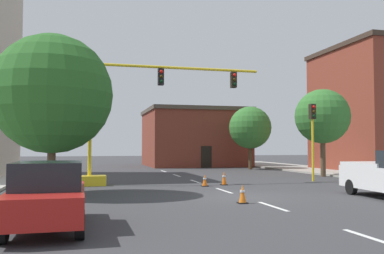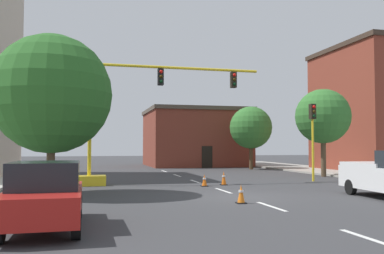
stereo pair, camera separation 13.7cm
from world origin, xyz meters
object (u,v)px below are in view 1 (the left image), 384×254
at_px(tree_right_far, 250,128).
at_px(traffic_cone_roadside_b, 205,180).
at_px(tree_left_near, 52,94).
at_px(sedan_red_near_left, 48,194).
at_px(traffic_cone_roadside_c, 224,178).
at_px(traffic_cone_roadside_a, 243,194).
at_px(tree_right_mid, 322,117).
at_px(traffic_signal_gantry, 117,143).
at_px(traffic_light_pole_right, 313,124).

xyz_separation_m(tree_right_far, traffic_cone_roadside_b, (-8.80, -15.17, -3.62)).
distance_m(tree_left_near, sedan_red_near_left, 8.68).
bearing_deg(sedan_red_near_left, traffic_cone_roadside_c, 51.56).
relative_size(sedan_red_near_left, traffic_cone_roadside_a, 6.28).
xyz_separation_m(tree_right_far, tree_left_near, (-16.51, -17.43, 0.56)).
distance_m(tree_right_mid, traffic_cone_roadside_a, 16.41).
bearing_deg(tree_right_mid, tree_right_far, 97.93).
distance_m(traffic_cone_roadside_b, traffic_cone_roadside_c, 1.34).
height_order(tree_right_far, tree_left_near, tree_left_near).
distance_m(tree_left_near, traffic_cone_roadside_c, 10.23).
bearing_deg(traffic_cone_roadside_a, traffic_cone_roadside_c, 76.78).
height_order(tree_right_far, traffic_cone_roadside_a, tree_right_far).
height_order(traffic_signal_gantry, tree_left_near, tree_left_near).
bearing_deg(tree_left_near, traffic_light_pole_right, 14.10).
xyz_separation_m(traffic_signal_gantry, traffic_cone_roadside_a, (4.10, -8.79, -1.99)).
relative_size(traffic_signal_gantry, traffic_light_pole_right, 2.25).
distance_m(sedan_red_near_left, traffic_cone_roadside_b, 12.43).
height_order(traffic_light_pole_right, tree_right_mid, tree_right_mid).
xyz_separation_m(traffic_light_pole_right, tree_left_near, (-15.14, -3.80, 0.96)).
bearing_deg(tree_right_mid, tree_left_near, -158.07).
bearing_deg(tree_right_mid, traffic_signal_gantry, -168.45).
height_order(traffic_light_pole_right, tree_right_far, tree_right_far).
bearing_deg(tree_right_far, traffic_cone_roadside_b, -120.10).
height_order(traffic_light_pole_right, tree_left_near, tree_left_near).
bearing_deg(traffic_signal_gantry, traffic_cone_roadside_a, -65.00).
distance_m(traffic_light_pole_right, tree_right_far, 13.70).
distance_m(traffic_cone_roadside_a, traffic_cone_roadside_b, 6.86).
distance_m(tree_left_near, traffic_cone_roadside_b, 9.05).
height_order(traffic_light_pole_right, traffic_cone_roadside_b, traffic_light_pole_right).
bearing_deg(sedan_red_near_left, tree_right_mid, 40.98).
distance_m(traffic_light_pole_right, tree_left_near, 15.64).
relative_size(tree_right_mid, sedan_red_near_left, 1.39).
bearing_deg(traffic_cone_roadside_b, tree_right_far, 59.90).
relative_size(traffic_light_pole_right, traffic_cone_roadside_b, 7.38).
height_order(tree_right_mid, sedan_red_near_left, tree_right_mid).
relative_size(traffic_light_pole_right, tree_right_mid, 0.76).
distance_m(tree_right_mid, sedan_red_near_left, 23.28).
height_order(traffic_light_pole_right, traffic_cone_roadside_a, traffic_light_pole_right).
distance_m(tree_right_far, traffic_cone_roadside_c, 16.90).
bearing_deg(traffic_cone_roadside_a, traffic_cone_roadside_b, 86.11).
distance_m(traffic_cone_roadside_a, traffic_cone_roadside_c, 7.51).
bearing_deg(traffic_light_pole_right, traffic_signal_gantry, 178.11).
xyz_separation_m(traffic_signal_gantry, tree_right_mid, (14.78, 3.02, 1.96)).
relative_size(traffic_cone_roadside_b, traffic_cone_roadside_c, 0.84).
bearing_deg(traffic_signal_gantry, tree_right_far, 44.73).
bearing_deg(sedan_red_near_left, traffic_cone_roadside_a, 26.18).
height_order(sedan_red_near_left, traffic_cone_roadside_a, sedan_red_near_left).
bearing_deg(tree_right_far, sedan_red_near_left, -122.24).
bearing_deg(traffic_signal_gantry, traffic_cone_roadside_c, -14.20).
bearing_deg(traffic_cone_roadside_c, tree_left_near, -163.07).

